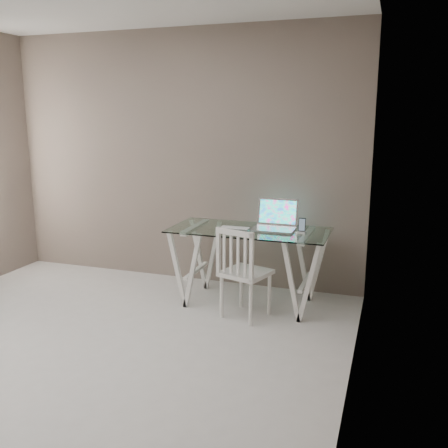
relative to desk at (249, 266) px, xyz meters
name	(u,v)px	position (x,y,z in m)	size (l,w,h in m)	color
room	(35,129)	(-1.00, -1.68, 1.33)	(4.50, 4.52, 2.71)	beige
desk	(249,266)	(0.00, 0.00, 0.00)	(1.50, 0.70, 0.75)	silver
chair	(242,269)	(0.04, -0.37, 0.08)	(0.48, 0.48, 0.85)	silver
laptop	(275,222)	(0.23, 0.12, 0.43)	(0.39, 0.34, 0.28)	silver
keyboard	(235,228)	(-0.14, -0.01, 0.37)	(0.29, 0.13, 0.01)	silver
mouse	(229,234)	(-0.11, -0.29, 0.38)	(0.10, 0.06, 0.03)	white
phone_dock	(302,229)	(0.50, 0.00, 0.40)	(0.08, 0.08, 0.14)	white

